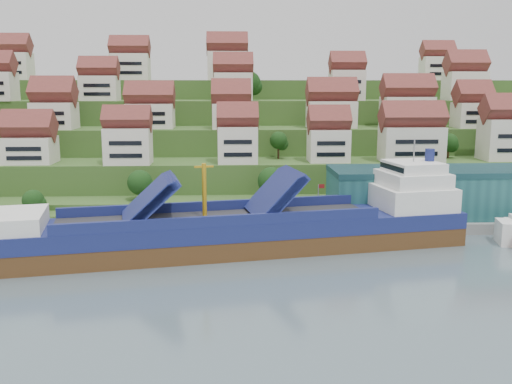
{
  "coord_description": "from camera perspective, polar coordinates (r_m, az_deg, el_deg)",
  "views": [
    {
      "loc": [
        0.72,
        -99.81,
        29.29
      ],
      "look_at": [
        5.86,
        14.0,
        8.0
      ],
      "focal_mm": 40.0,
      "sensor_mm": 36.0,
      "label": 1
    }
  ],
  "objects": [
    {
      "name": "ground",
      "position": [
        104.03,
        -2.89,
        -5.78
      ],
      "size": [
        300.0,
        300.0,
        0.0
      ],
      "primitive_type": "plane",
      "color": "slate",
      "rests_on": "ground"
    },
    {
      "name": "quay",
      "position": [
        119.79,
        6.76,
        -3.1
      ],
      "size": [
        180.0,
        14.0,
        2.2
      ],
      "primitive_type": "cube",
      "color": "gray",
      "rests_on": "ground"
    },
    {
      "name": "hillside",
      "position": [
        204.22,
        -2.79,
        5.34
      ],
      "size": [
        260.0,
        128.0,
        31.0
      ],
      "color": "#2D4C1E",
      "rests_on": "ground"
    },
    {
      "name": "hillside_village",
      "position": [
        158.05,
        -2.6,
        8.46
      ],
      "size": [
        155.02,
        62.66,
        28.93
      ],
      "color": "silver",
      "rests_on": "ground"
    },
    {
      "name": "hillside_trees",
      "position": [
        145.98,
        -7.16,
        5.63
      ],
      "size": [
        141.56,
        62.26,
        30.84
      ],
      "color": "#1A4115",
      "rests_on": "ground"
    },
    {
      "name": "warehouse",
      "position": [
        129.47,
        20.79,
        0.07
      ],
      "size": [
        60.0,
        15.0,
        10.0
      ],
      "primitive_type": "cube",
      "color": "#225B5D",
      "rests_on": "quay"
    },
    {
      "name": "flagpole",
      "position": [
        113.42,
        6.29,
        -0.87
      ],
      "size": [
        1.28,
        0.16,
        8.0
      ],
      "color": "gray",
      "rests_on": "quay"
    },
    {
      "name": "cargo_ship",
      "position": [
        102.57,
        -1.31,
        -3.93
      ],
      "size": [
        87.44,
        29.26,
        19.28
      ],
      "rotation": [
        0.0,
        0.0,
        0.19
      ],
      "color": "#523319",
      "rests_on": "ground"
    }
  ]
}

